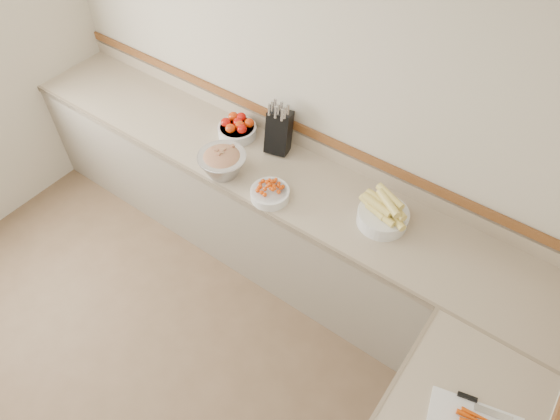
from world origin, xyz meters
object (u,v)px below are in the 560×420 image
Objects in this scene: knife_block at (279,131)px; corn_bowl at (383,213)px; cherry_tomato_bowl at (270,193)px; rhubarb_bowl at (222,162)px; tomato_bowl at (237,128)px.

knife_block is 0.91m from corn_bowl.
cherry_tomato_bowl is at bearing -160.76° from corn_bowl.
cherry_tomato_bowl is 0.78× the size of rhubarb_bowl.
corn_bowl reaches higher than cherry_tomato_bowl.
knife_block reaches higher than tomato_bowl.
corn_bowl is at bearing 19.24° from cherry_tomato_bowl.
knife_block reaches higher than rhubarb_bowl.
knife_block is 0.34m from tomato_bowl.
rhubarb_bowl is (-0.15, -0.40, -0.06)m from knife_block.
corn_bowl is (0.66, 0.23, 0.04)m from cherry_tomato_bowl.
cherry_tomato_bowl is at bearing -32.89° from tomato_bowl.
knife_block is at bearing 69.29° from rhubarb_bowl.
corn_bowl is 1.05× the size of rhubarb_bowl.
tomato_bowl is 0.82× the size of corn_bowl.
knife_block is at bearing 168.81° from corn_bowl.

